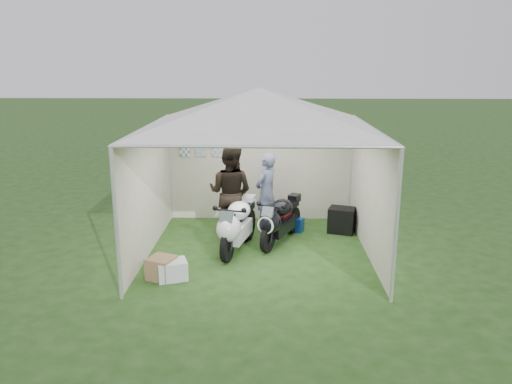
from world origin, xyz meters
TOP-DOWN VIEW (x-y plane):
  - ground at (0.00, 0.00)m, footprint 80.00×80.00m
  - canopy_tent at (-0.00, 0.03)m, footprint 5.66×5.66m
  - motorcycle_white at (-0.40, 0.01)m, footprint 0.72×1.86m
  - motorcycle_black at (0.39, 0.42)m, footprint 0.94×1.67m
  - paddock_stand at (0.72, 1.15)m, footprint 0.44×0.37m
  - person_dark_jacket at (-0.56, 0.70)m, footprint 1.09×0.97m
  - person_blue_jacket at (0.14, 1.17)m, footprint 0.66×0.71m
  - equipment_box at (1.70, 1.10)m, footprint 0.62×0.56m
  - crate_0 at (-1.37, -1.29)m, footprint 0.56×0.50m
  - crate_1 at (-1.55, -1.26)m, footprint 0.52×0.52m

SIDE VIEW (x-z plane):
  - ground at x=0.00m, z-range 0.00..0.00m
  - paddock_stand at x=0.72m, z-range 0.00..0.28m
  - crate_0 at x=-1.37m, z-range 0.00..0.31m
  - crate_1 at x=-1.55m, z-range 0.00..0.36m
  - equipment_box at x=1.70m, z-range 0.00..0.52m
  - motorcycle_black at x=0.39m, z-range 0.05..0.93m
  - motorcycle_white at x=-0.40m, z-range 0.05..0.98m
  - person_blue_jacket at x=0.14m, z-range 0.00..1.64m
  - person_dark_jacket at x=-0.56m, z-range 0.00..1.88m
  - canopy_tent at x=0.00m, z-range 1.08..4.08m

